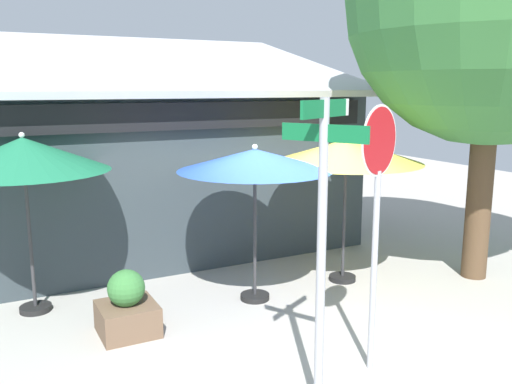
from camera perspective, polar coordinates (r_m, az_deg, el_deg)
The scene contains 8 objects.
ground_plane at distance 7.84m, azimuth 5.57°, elevation -13.30°, with size 28.00×28.00×0.10m, color #ADA8A0.
cafe_building at distance 11.39m, azimuth -10.72°, elevation 3.01°, with size 7.68×5.25×4.34m.
street_sign_post at distance 5.14m, azimuth 6.95°, elevation -3.59°, with size 0.82×0.77×3.07m.
stop_sign at distance 5.99m, azimuth 12.61°, elevation 0.25°, with size 0.71×0.31×2.99m.
patio_umbrella_forest_green_left at distance 8.05m, azimuth -23.22°, elevation 3.52°, with size 2.31×2.31×2.57m.
patio_umbrella_royal_blue_center at distance 7.86m, azimuth -0.12°, elevation 3.23°, with size 2.26×2.26×2.36m.
patio_umbrella_mustard_right at distance 8.79m, azimuth 9.45°, elevation 4.15°, with size 2.43×2.43×2.42m.
sidewalk_planter at distance 7.39m, azimuth -13.37°, elevation -11.77°, with size 0.73×0.73×0.86m.
Camera 1 is at (-3.94, -5.97, 3.16)m, focal length 38.14 mm.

